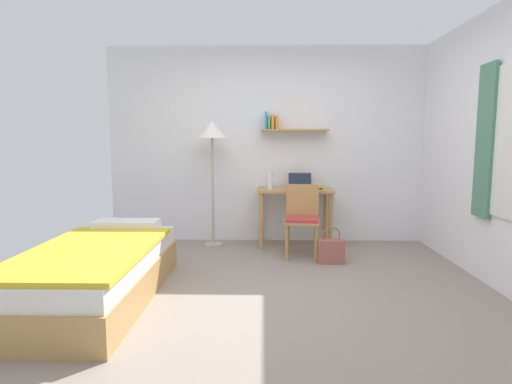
# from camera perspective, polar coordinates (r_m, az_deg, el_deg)

# --- Properties ---
(ground_plane) EXTENTS (5.28, 5.28, 0.00)m
(ground_plane) POSITION_cam_1_polar(r_m,az_deg,el_deg) (3.80, 2.91, -13.79)
(ground_plane) COLOR gray
(wall_back) EXTENTS (4.40, 0.27, 2.60)m
(wall_back) POSITION_cam_1_polar(r_m,az_deg,el_deg) (5.58, 2.38, 6.51)
(wall_back) COLOR white
(wall_back) RESTS_ON ground_plane
(bed) EXTENTS (0.95, 2.02, 0.54)m
(bed) POSITION_cam_1_polar(r_m,az_deg,el_deg) (3.84, -21.11, -10.29)
(bed) COLOR #B2844C
(bed) RESTS_ON ground_plane
(desk) EXTENTS (0.95, 0.52, 0.75)m
(desk) POSITION_cam_1_polar(r_m,az_deg,el_deg) (5.32, 5.39, -1.24)
(desk) COLOR #B2844C
(desk) RESTS_ON ground_plane
(desk_chair) EXTENTS (0.44, 0.42, 0.84)m
(desk_chair) POSITION_cam_1_polar(r_m,az_deg,el_deg) (4.87, 6.40, -3.44)
(desk_chair) COLOR #B2844C
(desk_chair) RESTS_ON ground_plane
(standing_lamp) EXTENTS (0.40, 0.40, 1.61)m
(standing_lamp) POSITION_cam_1_polar(r_m,az_deg,el_deg) (5.30, -6.11, 7.70)
(standing_lamp) COLOR #B2A893
(standing_lamp) RESTS_ON ground_plane
(laptop) EXTENTS (0.30, 0.21, 0.19)m
(laptop) POSITION_cam_1_polar(r_m,az_deg,el_deg) (5.39, 6.12, 1.06)
(laptop) COLOR black
(laptop) RESTS_ON desk
(water_bottle) EXTENTS (0.07, 0.07, 0.21)m
(water_bottle) POSITION_cam_1_polar(r_m,az_deg,el_deg) (5.21, 1.96, 1.51)
(water_bottle) COLOR silver
(water_bottle) RESTS_ON desk
(book_stack) EXTENTS (0.19, 0.22, 0.06)m
(book_stack) POSITION_cam_1_polar(r_m,az_deg,el_deg) (5.33, 8.33, 0.71)
(book_stack) COLOR #333338
(book_stack) RESTS_ON desk
(handbag) EXTENTS (0.29, 0.13, 0.42)m
(handbag) POSITION_cam_1_polar(r_m,az_deg,el_deg) (4.70, 10.34, -7.98)
(handbag) COLOR #99564C
(handbag) RESTS_ON ground_plane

